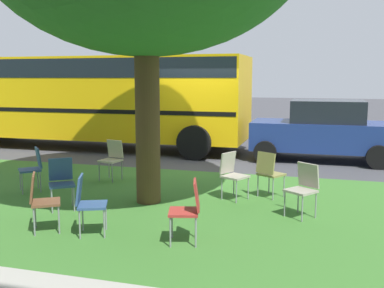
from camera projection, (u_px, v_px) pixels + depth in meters
The scene contains 13 objects.
ground at pixel (187, 169), 11.17m from camera, with size 80.00×80.00×0.00m, color #424247.
grass_verge at pixel (137, 203), 8.12m from camera, with size 48.00×6.00×0.01m, color #3D752D.
chair_0 at pixel (269, 171), 8.45m from camera, with size 0.57×0.58×0.88m.
chair_1 at pixel (61, 179), 7.73m from camera, with size 0.58×0.58×0.88m.
chair_2 at pixel (189, 206), 6.12m from camera, with size 0.51×0.51×0.88m.
chair_3 at pixel (87, 200), 6.44m from camera, with size 0.55×0.54×0.88m.
chair_4 at pixel (304, 186), 7.29m from camera, with size 0.58×0.58×0.88m.
chair_5 at pixel (33, 166), 8.93m from camera, with size 0.59×0.59×0.88m.
chair_6 at pixel (112, 157), 9.94m from camera, with size 0.50×0.50×0.88m.
chair_7 at pixel (232, 172), 8.35m from camera, with size 0.56×0.56×0.88m.
chair_8 at pixel (41, 198), 6.56m from camera, with size 0.58×0.57×0.88m.
parked_car at pixel (322, 130), 12.20m from camera, with size 3.70×1.92×1.65m.
school_bus at pixel (85, 93), 14.43m from camera, with size 10.40×2.80×2.88m.
Camera 1 is at (-3.12, 10.50, 2.27)m, focal length 41.93 mm.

